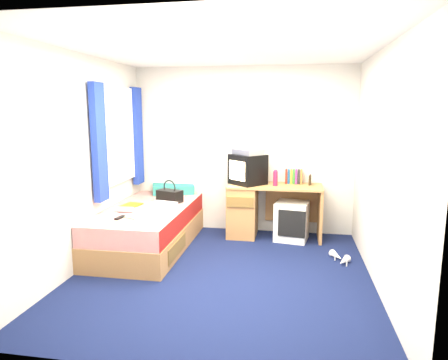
% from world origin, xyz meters
% --- Properties ---
extents(ground, '(3.40, 3.40, 0.00)m').
position_xyz_m(ground, '(0.00, 0.00, 0.00)').
color(ground, '#0C1438').
rests_on(ground, ground).
extents(room_shell, '(3.40, 3.40, 3.40)m').
position_xyz_m(room_shell, '(0.00, 0.00, 1.45)').
color(room_shell, white).
rests_on(room_shell, ground).
extents(bed, '(1.01, 2.00, 0.54)m').
position_xyz_m(bed, '(-1.10, 0.70, 0.27)').
color(bed, tan).
rests_on(bed, ground).
extents(pillow, '(0.70, 0.57, 0.13)m').
position_xyz_m(pillow, '(-1.04, 1.62, 0.61)').
color(pillow, '#17579B').
rests_on(pillow, bed).
extents(desk, '(1.30, 0.55, 0.75)m').
position_xyz_m(desk, '(0.22, 1.44, 0.41)').
color(desk, tan).
rests_on(desk, ground).
extents(storage_cube, '(0.49, 0.49, 0.53)m').
position_xyz_m(storage_cube, '(0.74, 1.35, 0.27)').
color(storage_cube, white).
rests_on(storage_cube, ground).
extents(crt_tv, '(0.57, 0.57, 0.42)m').
position_xyz_m(crt_tv, '(0.11, 1.44, 0.96)').
color(crt_tv, black).
rests_on(crt_tv, desk).
extents(vcr, '(0.47, 0.47, 0.07)m').
position_xyz_m(vcr, '(0.11, 1.44, 1.21)').
color(vcr, '#B6B6B9').
rests_on(vcr, crt_tv).
extents(book_row, '(0.24, 0.13, 0.20)m').
position_xyz_m(book_row, '(0.75, 1.60, 0.85)').
color(book_row, maroon).
rests_on(book_row, desk).
extents(picture_frame, '(0.04, 0.12, 0.14)m').
position_xyz_m(picture_frame, '(0.97, 1.53, 0.82)').
color(picture_frame, black).
rests_on(picture_frame, desk).
extents(pink_water_bottle, '(0.08, 0.08, 0.20)m').
position_xyz_m(pink_water_bottle, '(0.50, 1.37, 0.85)').
color(pink_water_bottle, '#C61C41').
rests_on(pink_water_bottle, desk).
extents(aerosol_can, '(0.05, 0.05, 0.17)m').
position_xyz_m(aerosol_can, '(0.38, 1.49, 0.84)').
color(aerosol_can, white).
rests_on(aerosol_can, desk).
extents(handbag, '(0.38, 0.29, 0.31)m').
position_xyz_m(handbag, '(-0.91, 1.04, 0.63)').
color(handbag, black).
rests_on(handbag, bed).
extents(towel, '(0.36, 0.32, 0.10)m').
position_xyz_m(towel, '(-0.85, 0.55, 0.59)').
color(towel, white).
rests_on(towel, bed).
extents(magazine, '(0.26, 0.31, 0.01)m').
position_xyz_m(magazine, '(-1.35, 0.74, 0.55)').
color(magazine, '#CCCD16').
rests_on(magazine, bed).
extents(water_bottle, '(0.20, 0.08, 0.07)m').
position_xyz_m(water_bottle, '(-1.28, 0.40, 0.58)').
color(water_bottle, silver).
rests_on(water_bottle, bed).
extents(colour_swatch_fan, '(0.23, 0.14, 0.01)m').
position_xyz_m(colour_swatch_fan, '(-1.13, 0.17, 0.55)').
color(colour_swatch_fan, orange).
rests_on(colour_swatch_fan, bed).
extents(remote_control, '(0.07, 0.17, 0.02)m').
position_xyz_m(remote_control, '(-1.23, 0.13, 0.55)').
color(remote_control, black).
rests_on(remote_control, bed).
extents(window_assembly, '(0.11, 1.42, 1.40)m').
position_xyz_m(window_assembly, '(-1.55, 0.90, 1.42)').
color(window_assembly, silver).
rests_on(window_assembly, room_shell).
extents(white_heels, '(0.24, 0.40, 0.09)m').
position_xyz_m(white_heels, '(1.32, 0.61, 0.04)').
color(white_heels, white).
rests_on(white_heels, ground).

